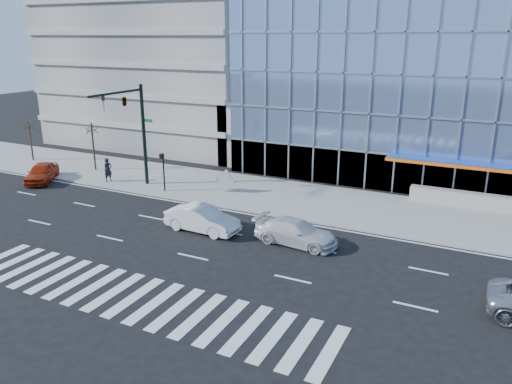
% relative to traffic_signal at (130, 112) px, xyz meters
% --- Properties ---
extents(ground, '(160.00, 160.00, 0.00)m').
position_rel_traffic_signal_xyz_m(ground, '(11.00, -4.57, -6.16)').
color(ground, black).
rests_on(ground, ground).
extents(sidewalk, '(120.00, 8.00, 0.15)m').
position_rel_traffic_signal_xyz_m(sidewalk, '(11.00, 3.43, -6.09)').
color(sidewalk, gray).
rests_on(sidewalk, ground).
extents(theatre_building, '(42.00, 26.00, 15.00)m').
position_rel_traffic_signal_xyz_m(theatre_building, '(25.00, 21.43, 1.34)').
color(theatre_building, '#7995C9').
rests_on(theatre_building, ground).
extents(parking_garage, '(24.00, 24.00, 20.00)m').
position_rel_traffic_signal_xyz_m(parking_garage, '(-9.00, 21.43, 3.84)').
color(parking_garage, gray).
rests_on(parking_garage, ground).
extents(ramp_block, '(6.00, 8.00, 6.00)m').
position_rel_traffic_signal_xyz_m(ramp_block, '(5.00, 13.43, -3.16)').
color(ramp_block, gray).
rests_on(ramp_block, ground).
extents(traffic_signal, '(1.14, 5.74, 8.00)m').
position_rel_traffic_signal_xyz_m(traffic_signal, '(0.00, 0.00, 0.00)').
color(traffic_signal, black).
rests_on(traffic_signal, sidewalk).
extents(ped_signal_post, '(0.30, 0.33, 3.00)m').
position_rel_traffic_signal_xyz_m(ped_signal_post, '(2.50, 0.37, -4.02)').
color(ped_signal_post, black).
rests_on(ped_signal_post, sidewalk).
extents(street_tree_near, '(1.10, 1.10, 4.23)m').
position_rel_traffic_signal_xyz_m(street_tree_near, '(-7.00, 2.93, -2.39)').
color(street_tree_near, '#332319').
rests_on(street_tree_near, sidewalk).
extents(street_tree_far, '(1.10, 1.10, 3.87)m').
position_rel_traffic_signal_xyz_m(street_tree_far, '(-15.00, 2.93, -2.72)').
color(street_tree_far, '#332319').
rests_on(street_tree_far, sidewalk).
extents(white_suv, '(5.11, 2.30, 1.45)m').
position_rel_traffic_signal_xyz_m(white_suv, '(15.44, -4.33, -5.44)').
color(white_suv, silver).
rests_on(white_suv, ground).
extents(white_sedan, '(4.91, 1.91, 1.59)m').
position_rel_traffic_signal_xyz_m(white_sedan, '(9.44, -5.07, -5.37)').
color(white_sedan, silver).
rests_on(white_sedan, ground).
extents(red_sedan, '(3.93, 4.87, 1.56)m').
position_rel_traffic_signal_xyz_m(red_sedan, '(-8.56, -1.62, -5.39)').
color(red_sedan, '#A3270C').
rests_on(red_sedan, ground).
extents(pedestrian, '(0.66, 0.82, 1.95)m').
position_rel_traffic_signal_xyz_m(pedestrian, '(-3.25, 0.52, -5.04)').
color(pedestrian, black).
rests_on(pedestrian, sidewalk).
extents(tilted_panel, '(1.82, 0.20, 1.82)m').
position_rel_traffic_signal_xyz_m(tilted_panel, '(6.89, 2.33, -5.10)').
color(tilted_panel, gray).
rests_on(tilted_panel, sidewalk).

